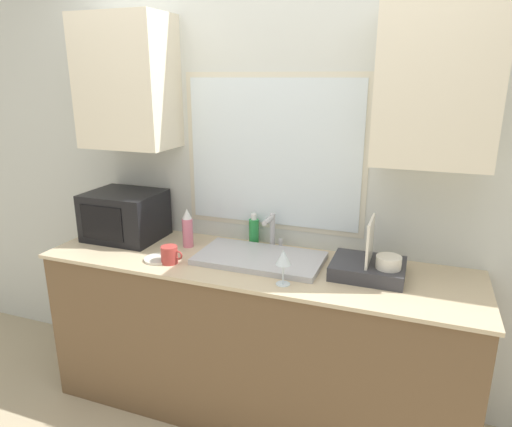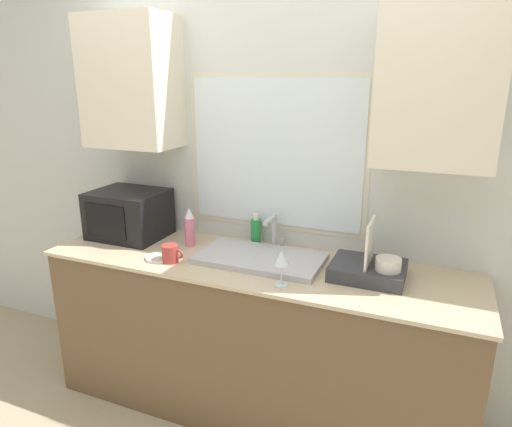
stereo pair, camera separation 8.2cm
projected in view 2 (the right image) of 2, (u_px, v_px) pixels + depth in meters
countertop at (254, 337)px, 2.55m from camera, size 2.30×0.64×0.91m
wall_back at (275, 160)px, 2.54m from camera, size 6.00×0.38×2.60m
sink_basin at (260, 258)px, 2.43m from camera, size 0.67×0.36×0.03m
faucet at (274, 229)px, 2.56m from camera, size 0.08×0.16×0.20m
microwave at (129, 214)px, 2.77m from camera, size 0.43×0.36×0.28m
dish_rack at (370, 268)px, 2.22m from camera, size 0.35×0.29×0.29m
spray_bottle at (190, 228)px, 2.62m from camera, size 0.06×0.06×0.23m
soap_bottle at (256, 231)px, 2.65m from camera, size 0.06×0.06×0.19m
mug_near_sink at (170, 254)px, 2.41m from camera, size 0.12×0.09×0.09m
wine_glass at (282, 259)px, 2.12m from camera, size 0.08×0.08×0.17m
small_plate at (160, 258)px, 2.46m from camera, size 0.15×0.15×0.01m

